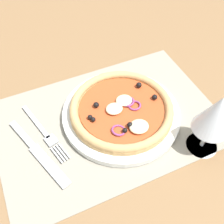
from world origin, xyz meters
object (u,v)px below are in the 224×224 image
(fork, at_px, (46,135))
(plate, at_px, (122,115))
(wine_glass, at_px, (215,116))
(knife, at_px, (38,152))
(pizza, at_px, (122,110))

(fork, bearing_deg, plate, 68.58)
(plate, height_order, wine_glass, wine_glass)
(wine_glass, bearing_deg, knife, -20.95)
(pizza, relative_size, knife, 1.17)
(knife, bearing_deg, plate, 75.92)
(pizza, xyz_separation_m, fork, (0.17, -0.02, -0.02))
(plate, relative_size, pizza, 1.15)
(plate, relative_size, wine_glass, 1.76)
(pizza, xyz_separation_m, wine_glass, (-0.12, 0.13, 0.07))
(knife, height_order, wine_glass, wine_glass)
(plate, height_order, knife, plate)
(plate, height_order, fork, plate)
(fork, height_order, wine_glass, wine_glass)
(wine_glass, bearing_deg, plate, -48.60)
(plate, distance_m, wine_glass, 0.20)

